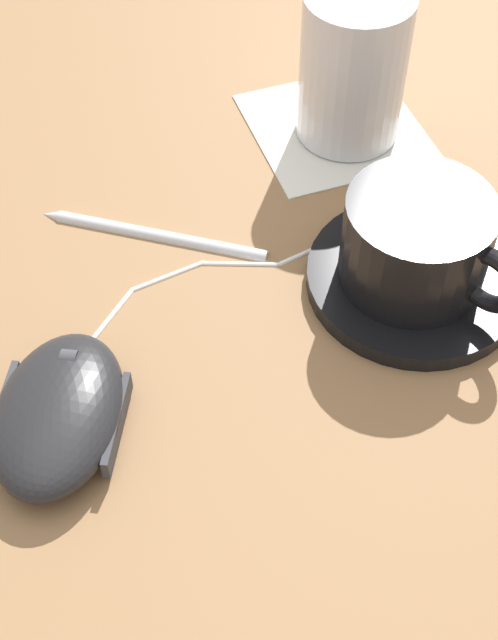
{
  "coord_description": "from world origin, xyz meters",
  "views": [
    {
      "loc": [
        0.33,
        -0.14,
        0.42
      ],
      "look_at": [
        0.04,
        -0.02,
        0.03
      ],
      "focal_mm": 50.0,
      "sensor_mm": 36.0,
      "label": 1
    }
  ],
  "objects_px": {
    "pen": "(153,231)",
    "computer_mouse": "(59,414)",
    "saucer": "(414,278)",
    "coffee_cup": "(419,243)",
    "drinking_glass": "(353,67)"
  },
  "relations": [
    {
      "from": "pen",
      "to": "computer_mouse",
      "type": "bearing_deg",
      "value": -37.78
    },
    {
      "from": "saucer",
      "to": "coffee_cup",
      "type": "height_order",
      "value": "coffee_cup"
    },
    {
      "from": "coffee_cup",
      "to": "drinking_glass",
      "type": "distance_m",
      "value": 0.15
    },
    {
      "from": "coffee_cup",
      "to": "pen",
      "type": "bearing_deg",
      "value": -128.01
    },
    {
      "from": "saucer",
      "to": "computer_mouse",
      "type": "relative_size",
      "value": 1.05
    },
    {
      "from": "coffee_cup",
      "to": "computer_mouse",
      "type": "height_order",
      "value": "coffee_cup"
    },
    {
      "from": "pen",
      "to": "drinking_glass",
      "type": "bearing_deg",
      "value": 105.77
    },
    {
      "from": "coffee_cup",
      "to": "saucer",
      "type": "bearing_deg",
      "value": 112.88
    },
    {
      "from": "coffee_cup",
      "to": "drinking_glass",
      "type": "relative_size",
      "value": 1.04
    },
    {
      "from": "saucer",
      "to": "computer_mouse",
      "type": "xyz_separation_m",
      "value": [
        0.02,
        -0.23,
        0.01
      ]
    },
    {
      "from": "coffee_cup",
      "to": "pen",
      "type": "distance_m",
      "value": 0.17
    },
    {
      "from": "coffee_cup",
      "to": "drinking_glass",
      "type": "bearing_deg",
      "value": 168.47
    },
    {
      "from": "computer_mouse",
      "to": "pen",
      "type": "bearing_deg",
      "value": 142.22
    },
    {
      "from": "saucer",
      "to": "drinking_glass",
      "type": "xyz_separation_m",
      "value": [
        -0.15,
        0.03,
        0.05
      ]
    },
    {
      "from": "saucer",
      "to": "coffee_cup",
      "type": "relative_size",
      "value": 1.21
    }
  ]
}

